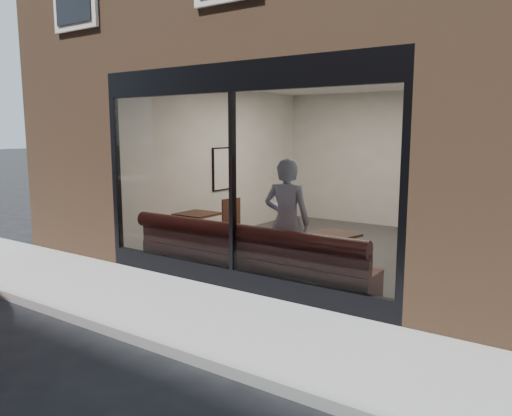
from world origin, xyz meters
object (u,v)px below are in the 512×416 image
Objects in this scene: cafe_table_right at (334,235)px; cafe_chair_left at (226,232)px; person at (287,222)px; cafe_table_left at (197,214)px; banquette at (249,268)px.

cafe_table_right is 3.25m from cafe_chair_left.
person is 2.47m from cafe_table_left.
cafe_chair_left is (-2.41, 1.61, -0.70)m from person.
banquette is at bearing 150.06° from cafe_chair_left.
cafe_chair_left is at bearing 92.96° from cafe_table_left.
cafe_table_left is 1.52× the size of cafe_chair_left.
banquette is at bearing -147.13° from cafe_table_right.
cafe_table_right is (0.57, 0.42, -0.20)m from person.
person reaches higher than banquette.
cafe_table_left is 2.95m from cafe_table_right.
cafe_table_left is 1.11× the size of cafe_table_right.
person is (0.49, 0.27, 0.72)m from banquette.
cafe_chair_left is at bearing 158.28° from cafe_table_right.
person is 2.79× the size of cafe_table_left.
banquette is 6.57× the size of cafe_table_right.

